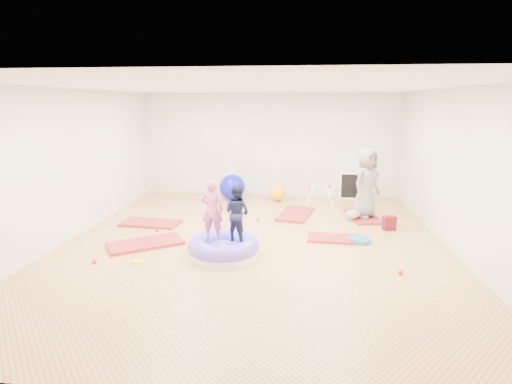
# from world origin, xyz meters

# --- Properties ---
(room) EXTENTS (7.01, 8.01, 2.81)m
(room) POSITION_xyz_m (0.00, 0.00, 1.40)
(room) COLOR tan
(room) RESTS_ON ground
(gym_mat_front_left) EXTENTS (1.45, 1.27, 0.05)m
(gym_mat_front_left) POSITION_xyz_m (-1.97, -0.32, 0.03)
(gym_mat_front_left) COLOR #A53019
(gym_mat_front_left) RESTS_ON ground
(gym_mat_mid_left) EXTENTS (1.26, 0.70, 0.05)m
(gym_mat_mid_left) POSITION_xyz_m (-2.33, 0.92, 0.03)
(gym_mat_mid_left) COLOR #A53019
(gym_mat_mid_left) RESTS_ON ground
(gym_mat_center_back) EXTENTS (0.90, 1.39, 0.05)m
(gym_mat_center_back) POSITION_xyz_m (0.74, 1.95, 0.03)
(gym_mat_center_back) COLOR #A53019
(gym_mat_center_back) RESTS_ON ground
(gym_mat_right) EXTENTS (1.11, 0.60, 0.04)m
(gym_mat_right) POSITION_xyz_m (1.52, 0.35, 0.02)
(gym_mat_right) COLOR #A53019
(gym_mat_right) RESTS_ON ground
(gym_mat_rear_right) EXTENTS (0.75, 1.21, 0.05)m
(gym_mat_rear_right) POSITION_xyz_m (2.25, 1.89, 0.02)
(gym_mat_rear_right) COLOR #A53019
(gym_mat_rear_right) RESTS_ON ground
(inflatable_cushion) EXTENTS (1.21, 1.21, 0.38)m
(inflatable_cushion) POSITION_xyz_m (-0.44, -0.70, 0.15)
(inflatable_cushion) COLOR white
(inflatable_cushion) RESTS_ON ground
(child_pink) EXTENTS (0.38, 0.25, 1.02)m
(child_pink) POSITION_xyz_m (-0.62, -0.70, 0.86)
(child_pink) COLOR #C85C89
(child_pink) RESTS_ON inflatable_cushion
(child_navy) EXTENTS (0.58, 0.54, 0.95)m
(child_navy) POSITION_xyz_m (-0.20, -0.73, 0.82)
(child_navy) COLOR #181F3F
(child_navy) RESTS_ON inflatable_cushion
(adult_caregiver) EXTENTS (0.87, 0.86, 1.52)m
(adult_caregiver) POSITION_xyz_m (2.27, 1.84, 0.81)
(adult_caregiver) COLOR gray
(adult_caregiver) RESTS_ON gym_mat_rear_right
(infant) EXTENTS (0.33, 0.33, 0.19)m
(infant) POSITION_xyz_m (2.00, 1.64, 0.15)
(infant) COLOR #90A5D9
(infant) RESTS_ON gym_mat_rear_right
(ball_pit_balls) EXTENTS (5.06, 3.45, 0.07)m
(ball_pit_balls) POSITION_xyz_m (-0.09, 0.68, 0.04)
(ball_pit_balls) COLOR red
(ball_pit_balls) RESTS_ON ground
(exercise_ball_blue) EXTENTS (0.68, 0.68, 0.68)m
(exercise_ball_blue) POSITION_xyz_m (-0.95, 3.28, 0.34)
(exercise_ball_blue) COLOR #0F0EC3
(exercise_ball_blue) RESTS_ON ground
(exercise_ball_orange) EXTENTS (0.44, 0.44, 0.44)m
(exercise_ball_orange) POSITION_xyz_m (0.24, 3.27, 0.22)
(exercise_ball_orange) COLOR #FFAD15
(exercise_ball_orange) RESTS_ON ground
(infant_play_gym) EXTENTS (0.68, 0.64, 0.52)m
(infant_play_gym) POSITION_xyz_m (1.31, 2.86, 0.35)
(infant_play_gym) COLOR white
(infant_play_gym) RESTS_ON ground
(cube_shelf) EXTENTS (0.73, 0.36, 0.73)m
(cube_shelf) POSITION_xyz_m (2.24, 3.79, 0.37)
(cube_shelf) COLOR white
(cube_shelf) RESTS_ON ground
(balance_disc) EXTENTS (0.38, 0.38, 0.08)m
(balance_disc) POSITION_xyz_m (1.96, 0.24, 0.04)
(balance_disc) COLOR teal
(balance_disc) RESTS_ON ground
(backpack) EXTENTS (0.28, 0.22, 0.29)m
(backpack) POSITION_xyz_m (2.65, 1.06, 0.14)
(backpack) COLOR #A51927
(backpack) RESTS_ON ground
(yellow_toy) EXTENTS (0.19, 0.19, 0.03)m
(yellow_toy) POSITION_xyz_m (-1.78, -1.12, 0.01)
(yellow_toy) COLOR #D2DC04
(yellow_toy) RESTS_ON ground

